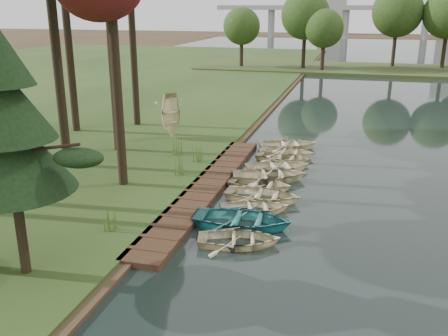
% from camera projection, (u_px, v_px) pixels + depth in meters
% --- Properties ---
extents(ground, '(300.00, 300.00, 0.00)m').
position_uv_depth(ground, '(239.00, 193.00, 23.78)').
color(ground, '#3D2F1D').
extents(boardwalk, '(1.60, 16.00, 0.30)m').
position_uv_depth(boardwalk, '(207.00, 187.00, 24.14)').
color(boardwalk, '#3A2516').
rests_on(boardwalk, ground).
extents(peninsula, '(50.00, 14.00, 0.45)m').
position_uv_depth(peninsula, '(383.00, 70.00, 67.56)').
color(peninsula, '#37441E').
rests_on(peninsula, ground).
extents(far_trees, '(45.60, 5.60, 8.80)m').
position_uv_depth(far_trees, '(362.00, 22.00, 66.47)').
color(far_trees, black).
rests_on(far_trees, peninsula).
extents(bridge, '(95.90, 4.00, 8.60)m').
position_uv_depth(bridge, '(395.00, 11.00, 128.54)').
color(bridge, '#A5A5A0').
rests_on(bridge, ground).
extents(building_b, '(8.00, 8.00, 12.00)m').
position_uv_depth(building_b, '(333.00, 14.00, 156.13)').
color(building_b, '#A5A5A0').
rests_on(building_b, ground).
extents(rowboat_0, '(3.55, 2.90, 0.65)m').
position_uv_depth(rowboat_0, '(239.00, 237.00, 18.45)').
color(rowboat_0, beige).
rests_on(rowboat_0, water).
extents(rowboat_1, '(4.11, 3.02, 0.83)m').
position_uv_depth(rowboat_1, '(242.00, 218.00, 19.90)').
color(rowboat_1, teal).
rests_on(rowboat_1, water).
extents(rowboat_2, '(3.54, 3.01, 0.62)m').
position_uv_depth(rowboat_2, '(255.00, 206.00, 21.38)').
color(rowboat_2, beige).
rests_on(rowboat_2, water).
extents(rowboat_3, '(3.59, 2.63, 0.72)m').
position_uv_depth(rowboat_3, '(263.00, 193.00, 22.66)').
color(rowboat_3, beige).
rests_on(rowboat_3, water).
extents(rowboat_4, '(3.20, 2.36, 0.64)m').
position_uv_depth(rowboat_4, '(259.00, 182.00, 24.16)').
color(rowboat_4, beige).
rests_on(rowboat_4, water).
extents(rowboat_5, '(4.43, 3.72, 0.78)m').
position_uv_depth(rowboat_5, '(269.00, 173.00, 25.24)').
color(rowboat_5, beige).
rests_on(rowboat_5, water).
extents(rowboat_6, '(4.15, 3.65, 0.72)m').
position_uv_depth(rowboat_6, '(278.00, 165.00, 26.69)').
color(rowboat_6, beige).
rests_on(rowboat_6, water).
extents(rowboat_7, '(3.41, 2.64, 0.65)m').
position_uv_depth(rowboat_7, '(283.00, 156.00, 28.41)').
color(rowboat_7, beige).
rests_on(rowboat_7, water).
extents(rowboat_8, '(3.39, 2.49, 0.68)m').
position_uv_depth(rowboat_8, '(287.00, 151.00, 29.36)').
color(rowboat_8, beige).
rests_on(rowboat_8, water).
extents(rowboat_9, '(4.30, 3.66, 0.75)m').
position_uv_depth(rowboat_9, '(288.00, 143.00, 30.87)').
color(rowboat_9, beige).
rests_on(rowboat_9, water).
extents(stored_rowboat, '(3.64, 3.42, 0.61)m').
position_uv_depth(stored_rowboat, '(171.00, 133.00, 32.45)').
color(stored_rowboat, beige).
rests_on(stored_rowboat, bank).
extents(pine_tree, '(3.80, 3.80, 7.94)m').
position_uv_depth(pine_tree, '(6.00, 125.00, 14.69)').
color(pine_tree, black).
rests_on(pine_tree, bank).
extents(reeds_0, '(0.60, 0.60, 0.93)m').
position_uv_depth(reeds_0, '(110.00, 219.00, 19.08)').
color(reeds_0, '#3F661E').
rests_on(reeds_0, bank).
extents(reeds_1, '(0.60, 0.60, 1.13)m').
position_uv_depth(reeds_1, '(181.00, 164.00, 25.38)').
color(reeds_1, '#3F661E').
rests_on(reeds_1, bank).
extents(reeds_2, '(0.60, 0.60, 1.03)m').
position_uv_depth(reeds_2, '(197.00, 152.00, 27.53)').
color(reeds_2, '#3F661E').
rests_on(reeds_2, bank).
extents(reeds_3, '(0.60, 0.60, 1.14)m').
position_uv_depth(reeds_3, '(177.00, 145.00, 28.69)').
color(reeds_3, '#3F661E').
rests_on(reeds_3, bank).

